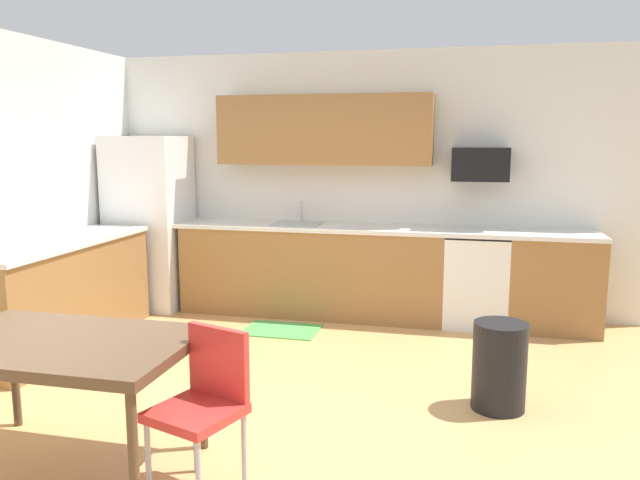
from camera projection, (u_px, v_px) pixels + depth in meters
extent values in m
plane|color=tan|center=(286.00, 407.00, 4.29)|extent=(12.00, 12.00, 0.00)
cube|color=silver|center=(356.00, 183.00, 6.62)|extent=(5.80, 0.10, 2.70)
cube|color=olive|center=(312.00, 271.00, 6.52)|extent=(2.71, 0.60, 0.90)
cube|color=olive|center=(554.00, 283.00, 5.97)|extent=(0.84, 0.60, 0.90)
cube|color=olive|center=(61.00, 296.00, 5.51)|extent=(0.60, 2.00, 0.90)
cube|color=silver|center=(350.00, 228.00, 6.35)|extent=(4.80, 0.64, 0.04)
cube|color=silver|center=(57.00, 243.00, 5.44)|extent=(0.64, 2.00, 0.04)
cube|color=olive|center=(324.00, 130.00, 6.39)|extent=(2.20, 0.34, 0.70)
cube|color=white|center=(150.00, 222.00, 6.77)|extent=(0.76, 0.70, 1.84)
cube|color=white|center=(476.00, 281.00, 6.14)|extent=(0.60, 0.60, 0.88)
cube|color=black|center=(478.00, 235.00, 6.07)|extent=(0.60, 0.60, 0.03)
cube|color=black|center=(480.00, 164.00, 6.05)|extent=(0.54, 0.36, 0.32)
cube|color=#A5A8AD|center=(297.00, 230.00, 6.48)|extent=(0.48, 0.40, 0.14)
cylinder|color=#B2B5BA|center=(302.00, 213.00, 6.63)|extent=(0.02, 0.02, 0.24)
cube|color=brown|center=(61.00, 345.00, 3.38)|extent=(1.40, 0.90, 0.06)
cylinder|color=brown|center=(134.00, 458.00, 2.92)|extent=(0.05, 0.05, 0.68)
cylinder|color=brown|center=(14.00, 374.00, 3.96)|extent=(0.05, 0.05, 0.68)
cylinder|color=brown|center=(202.00, 393.00, 3.67)|extent=(0.05, 0.05, 0.68)
cube|color=red|center=(196.00, 413.00, 3.16)|extent=(0.51, 0.51, 0.05)
cube|color=red|center=(219.00, 364.00, 3.27)|extent=(0.37, 0.16, 0.40)
cylinder|color=#B2B2B7|center=(148.00, 462.00, 3.14)|extent=(0.03, 0.03, 0.42)
cylinder|color=#B2B2B7|center=(196.00, 435.00, 3.42)|extent=(0.03, 0.03, 0.42)
cylinder|color=#B2B2B7|center=(244.00, 452.00, 3.25)|extent=(0.03, 0.03, 0.42)
cylinder|color=black|center=(499.00, 366.00, 4.22)|extent=(0.36, 0.36, 0.60)
cube|color=#4CA54C|center=(282.00, 330.00, 5.99)|extent=(0.70, 0.50, 0.01)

